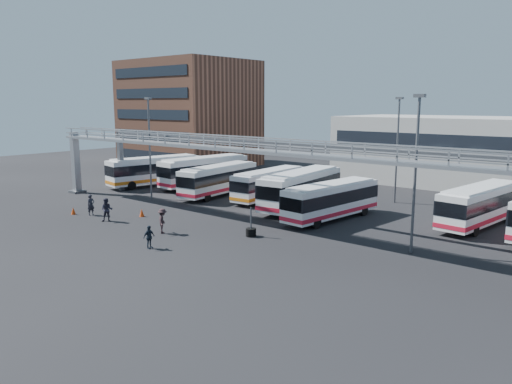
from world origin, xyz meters
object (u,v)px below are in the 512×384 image
Objects in this scene: light_pole_back at (397,144)px; cone_left at (73,211)px; pedestrian_c at (163,221)px; pedestrian_b at (107,210)px; bus_3 at (270,183)px; bus_4 at (301,188)px; bus_7 at (481,204)px; light_pole_left at (150,143)px; bus_2 at (219,179)px; tire_stack at (251,231)px; bus_0 at (155,170)px; light_pole_mid at (416,166)px; cone_right at (142,213)px; bus_5 at (332,199)px; bus_1 at (204,170)px; pedestrian_a at (91,205)px; pedestrian_d at (149,237)px.

light_pole_back reaches higher than cone_left.
pedestrian_c reaches higher than cone_left.
light_pole_back is 5.23× the size of pedestrian_b.
light_pole_back is 1.01× the size of bus_3.
bus_7 is at bearing 6.59° from bus_4.
bus_2 is at bearing 54.01° from light_pole_left.
light_pole_back is 27.51m from pedestrian_b.
pedestrian_b is at bearing -161.41° from tire_stack.
light_pole_mid is at bearing -0.06° from bus_0.
bus_3 is 13.63m from cone_right.
cone_right is (0.71, 2.96, -0.64)m from pedestrian_b.
light_pole_left is 0.98× the size of bus_5.
bus_1 is at bearing 144.25° from tire_stack.
bus_2 is 1.00× the size of bus_7.
cone_left is at bearing -163.56° from light_pole_mid.
bus_2 is 10.30m from bus_4.
pedestrian_a is at bearing 125.44° from pedestrian_b.
pedestrian_d is 2.47× the size of cone_left.
bus_0 is at bearing 175.05° from bus_4.
bus_7 is (30.35, 0.75, -0.14)m from bus_1.
light_pole_mid is 5.55× the size of pedestrian_a.
bus_1 is 25.12m from pedestrian_d.
pedestrian_c is at bearing -41.94° from pedestrian_b.
pedestrian_d is (14.09, -11.38, -4.94)m from light_pole_left.
light_pole_left is 16.06m from bus_4.
bus_5 is 11.68m from bus_7.
light_pole_left is 1.00× the size of light_pole_mid.
bus_0 is 7.27× the size of pedestrian_d.
cone_left is at bearing -138.89° from bus_4.
bus_3 reaches higher than pedestrian_c.
bus_0 reaches higher than cone_left.
bus_7 is at bearing 32.89° from cone_right.
bus_2 is at bearing -164.73° from bus_7.
pedestrian_b reaches higher than pedestrian_c.
light_pole_back reaches higher than bus_2.
pedestrian_c is at bearing 33.58° from pedestrian_d.
light_pole_mid is at bearing 12.13° from cone_right.
light_pole_mid reaches higher than bus_2.
bus_5 is (4.63, -2.25, -0.20)m from bus_4.
bus_1 is 15.72m from bus_4.
bus_4 is (14.42, 5.96, -3.80)m from light_pole_left.
bus_1 is 5.97m from bus_2.
bus_1 is 1.07× the size of bus_7.
light_pole_left is 6.45× the size of pedestrian_d.
light_pole_back reaches higher than pedestrian_c.
light_pole_back is at bearing 54.50° from cone_right.
bus_0 is at bearing 137.23° from cone_right.
bus_3 is 4.97m from bus_4.
bus_0 is at bearing 32.74° from pedestrian_a.
light_pole_left is 1.00× the size of light_pole_back.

